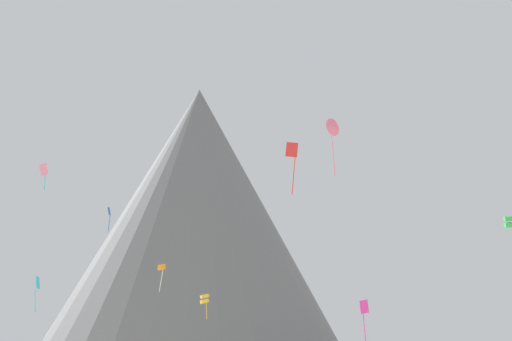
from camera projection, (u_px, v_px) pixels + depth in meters
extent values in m
cone|color=slate|center=(196.00, 233.00, 139.47)|extent=(93.23, 93.23, 63.10)
cone|color=slate|center=(253.00, 337.00, 129.78)|extent=(28.78, 28.78, 21.45)
cube|color=green|center=(510.00, 225.00, 79.76)|extent=(1.38, 1.45, 0.81)
cube|color=green|center=(509.00, 219.00, 79.98)|extent=(1.38, 1.45, 0.81)
cube|color=gold|center=(205.00, 301.00, 82.51)|extent=(1.14, 1.08, 0.59)
cube|color=gold|center=(205.00, 296.00, 82.68)|extent=(1.14, 1.08, 0.59)
cylinder|color=gold|center=(206.00, 311.00, 82.20)|extent=(0.21, 0.34, 1.91)
cube|color=red|center=(292.00, 150.00, 60.39)|extent=(1.15, 0.25, 1.42)
cylinder|color=red|center=(294.00, 175.00, 59.72)|extent=(0.35, 0.43, 3.37)
cube|color=#D1339E|center=(364.00, 307.00, 72.70)|extent=(1.14, 0.60, 1.54)
cylinder|color=#D1339E|center=(365.00, 334.00, 71.87)|extent=(0.23, 0.38, 4.28)
cube|color=pink|center=(44.00, 169.00, 84.45)|extent=(1.20, 0.58, 1.59)
cylinder|color=#33BCDB|center=(45.00, 183.00, 83.99)|extent=(0.11, 0.08, 1.85)
cone|color=#E5668C|center=(333.00, 127.00, 64.42)|extent=(1.56, 1.14, 1.72)
cylinder|color=#E5668C|center=(333.00, 155.00, 63.60)|extent=(0.31, 0.29, 3.94)
cube|color=blue|center=(109.00, 211.00, 89.87)|extent=(0.38, 0.83, 1.13)
cylinder|color=blue|center=(109.00, 223.00, 89.41)|extent=(0.17, 0.28, 2.17)
cube|color=#33BCDB|center=(38.00, 283.00, 70.40)|extent=(0.45, 0.73, 1.33)
cylinder|color=#33BCDB|center=(35.00, 301.00, 69.86)|extent=(0.29, 0.09, 2.30)
cube|color=orange|center=(162.00, 269.00, 83.98)|extent=(1.02, 1.00, 0.47)
cube|color=orange|center=(162.00, 266.00, 84.08)|extent=(1.02, 1.00, 0.47)
cylinder|color=white|center=(161.00, 281.00, 83.55)|extent=(0.44, 0.11, 2.66)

